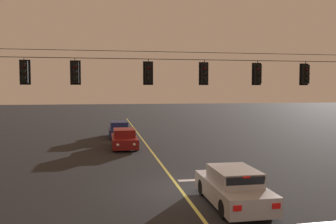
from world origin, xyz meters
TOP-DOWN VIEW (x-y plane):
  - ground_plane at (0.00, 0.00)m, footprint 180.00×180.00m
  - lane_centre_stripe at (0.00, 8.03)m, footprint 0.14×60.00m
  - stop_bar_paint at (1.90, 1.43)m, footprint 3.40×0.36m
  - signal_span_assembly at (0.00, 2.03)m, footprint 21.70×0.32m
  - traffic_light_leftmost at (-6.67, 2.01)m, footprint 0.48×0.41m
  - traffic_light_left_inner at (-4.47, 2.01)m, footprint 0.48×0.41m
  - traffic_light_centre at (-1.11, 2.01)m, footprint 0.48×0.41m
  - traffic_light_right_inner at (1.62, 2.01)m, footprint 0.48×0.41m
  - traffic_light_rightmost at (4.36, 2.01)m, footprint 0.48×0.41m
  - traffic_light_far_right at (6.95, 2.01)m, footprint 0.48×0.41m
  - car_waiting_near_lane at (1.51, -2.34)m, footprint 1.80×4.33m
  - car_oncoming_lead at (-1.78, 11.44)m, footprint 1.80×4.42m
  - car_oncoming_trailing at (-1.90, 17.54)m, footprint 1.80×4.42m

SIDE VIEW (x-z plane):
  - ground_plane at x=0.00m, z-range 0.00..0.00m
  - lane_centre_stripe at x=0.00m, z-range 0.00..0.01m
  - stop_bar_paint at x=1.90m, z-range 0.00..0.01m
  - car_oncoming_lead at x=-1.78m, z-range -0.05..1.34m
  - car_oncoming_trailing at x=-1.90m, z-range -0.05..1.34m
  - car_waiting_near_lane at x=1.51m, z-range -0.05..1.34m
  - signal_span_assembly at x=0.00m, z-range 0.16..7.28m
  - traffic_light_leftmost at x=-6.67m, z-range 4.46..5.68m
  - traffic_light_left_inner at x=-4.47m, z-range 4.46..5.68m
  - traffic_light_centre at x=-1.11m, z-range 4.46..5.68m
  - traffic_light_right_inner at x=1.62m, z-range 4.46..5.68m
  - traffic_light_rightmost at x=4.36m, z-range 4.46..5.68m
  - traffic_light_far_right at x=6.95m, z-range 4.46..5.68m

